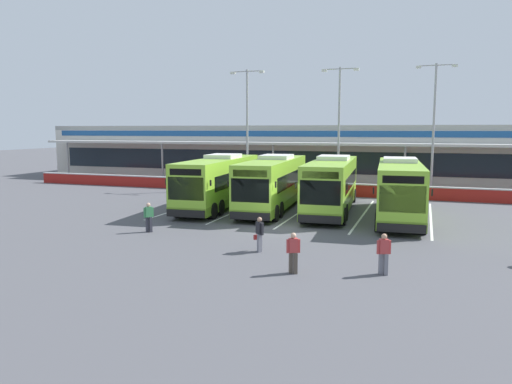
{
  "coord_description": "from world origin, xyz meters",
  "views": [
    {
      "loc": [
        7.85,
        -25.89,
        5.59
      ],
      "look_at": [
        -2.27,
        3.0,
        1.6
      ],
      "focal_mm": 33.76,
      "sensor_mm": 36.0,
      "label": 1
    }
  ],
  "objects": [
    {
      "name": "bay_stripe_mid_east",
      "position": [
        8.4,
        6.0,
        0.0
      ],
      "size": [
        0.14,
        13.0,
        0.01
      ],
      "primitive_type": "cube",
      "color": "silver",
      "rests_on": "ground"
    },
    {
      "name": "bay_stripe_mid_west",
      "position": [
        0.0,
        6.0,
        0.0
      ],
      "size": [
        0.14,
        13.0,
        0.01
      ],
      "primitive_type": "cube",
      "color": "silver",
      "rests_on": "ground"
    },
    {
      "name": "coach_bus_left_centre",
      "position": [
        -2.12,
        6.26,
        1.79
      ],
      "size": [
        3.63,
        12.3,
        3.78
      ],
      "color": "#8CC633",
      "rests_on": "ground"
    },
    {
      "name": "pedestrian_child",
      "position": [
        -6.25,
        -3.4,
        0.87
      ],
      "size": [
        0.43,
        0.46,
        1.62
      ],
      "color": "#33333D",
      "rests_on": "ground"
    },
    {
      "name": "pedestrian_near_bin",
      "position": [
        6.53,
        -7.19,
        0.87
      ],
      "size": [
        0.53,
        0.32,
        1.62
      ],
      "color": "slate",
      "rests_on": "ground"
    },
    {
      "name": "bay_stripe_west",
      "position": [
        -4.2,
        6.0,
        0.0
      ],
      "size": [
        0.14,
        13.0,
        0.01
      ],
      "primitive_type": "cube",
      "color": "silver",
      "rests_on": "ground"
    },
    {
      "name": "lamp_post_east",
      "position": [
        8.47,
        17.36,
        6.29
      ],
      "size": [
        3.24,
        0.28,
        11.0
      ],
      "color": "#9E9EA3",
      "rests_on": "ground"
    },
    {
      "name": "bay_stripe_far_west",
      "position": [
        -8.4,
        6.0,
        0.0
      ],
      "size": [
        0.14,
        13.0,
        0.01
      ],
      "primitive_type": "cube",
      "color": "silver",
      "rests_on": "ground"
    },
    {
      "name": "ground_plane",
      "position": [
        0.0,
        0.0,
        0.0
      ],
      "size": [
        200.0,
        200.0,
        0.0
      ],
      "primitive_type": "plane",
      "color": "#4C4C51"
    },
    {
      "name": "lamp_post_west",
      "position": [
        -7.75,
        16.18,
        6.29
      ],
      "size": [
        3.24,
        0.28,
        11.0
      ],
      "color": "#9E9EA3",
      "rests_on": "ground"
    },
    {
      "name": "lamp_post_centre",
      "position": [
        0.57,
        17.14,
        6.29
      ],
      "size": [
        3.24,
        0.28,
        11.0
      ],
      "color": "#9E9EA3",
      "rests_on": "ground"
    },
    {
      "name": "coach_bus_leftmost",
      "position": [
        -6.07,
        5.79,
        1.79
      ],
      "size": [
        3.63,
        12.3,
        3.78
      ],
      "color": "#8CC633",
      "rests_on": "ground"
    },
    {
      "name": "coach_bus_centre",
      "position": [
        1.95,
        6.6,
        1.79
      ],
      "size": [
        3.63,
        12.3,
        3.78
      ],
      "color": "#8CC633",
      "rests_on": "ground"
    },
    {
      "name": "terminal_building",
      "position": [
        -0.0,
        26.91,
        3.01
      ],
      "size": [
        70.0,
        13.0,
        6.0
      ],
      "color": "beige",
      "rests_on": "ground"
    },
    {
      "name": "bay_stripe_centre",
      "position": [
        4.2,
        6.0,
        0.0
      ],
      "size": [
        0.14,
        13.0,
        0.01
      ],
      "primitive_type": "cube",
      "color": "silver",
      "rests_on": "ground"
    },
    {
      "name": "coach_bus_right_centre",
      "position": [
        6.44,
        5.55,
        1.79
      ],
      "size": [
        3.63,
        12.3,
        3.78
      ],
      "color": "#8CC633",
      "rests_on": "ground"
    },
    {
      "name": "pedestrian_in_dark_coat",
      "position": [
        3.19,
        -8.18,
        0.87
      ],
      "size": [
        0.52,
        0.34,
        1.62
      ],
      "color": "#4C4238",
      "rests_on": "ground"
    },
    {
      "name": "pedestrian_with_handbag",
      "position": [
        0.85,
        -5.44,
        0.86
      ],
      "size": [
        0.58,
        0.56,
        1.62
      ],
      "color": "slate",
      "rests_on": "ground"
    },
    {
      "name": "red_barrier_wall",
      "position": [
        0.0,
        14.5,
        0.56
      ],
      "size": [
        60.0,
        0.4,
        1.1
      ],
      "color": "maroon",
      "rests_on": "ground"
    }
  ]
}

